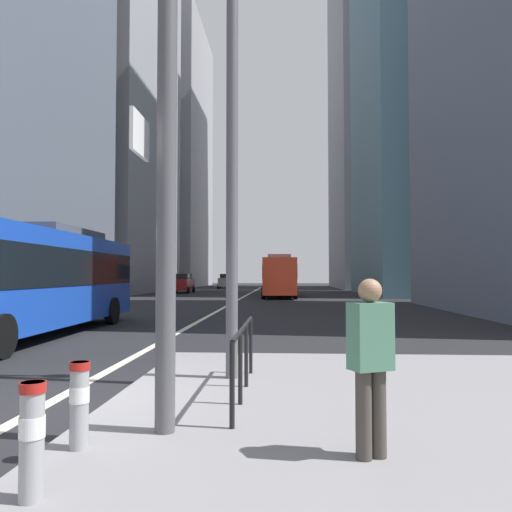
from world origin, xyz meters
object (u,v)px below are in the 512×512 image
object	(u,v)px
street_lamp_post	(232,72)
pedestrian_walking	(370,358)
car_oncoming_mid	(226,281)
bollard_left	(32,434)
car_receding_far	(279,282)
city_bus_blue_oncoming	(32,275)
bollard_right	(79,400)
car_receding_near	(272,283)
city_bus_red_receding	(279,275)
car_oncoming_far	(182,283)

from	to	relation	value
street_lamp_post	pedestrian_walking	distance (m)	5.72
car_oncoming_mid	bollard_left	size ratio (longest dim) A/B	4.71
car_receding_far	pedestrian_walking	world-z (taller)	car_receding_far
city_bus_blue_oncoming	street_lamp_post	world-z (taller)	street_lamp_post
city_bus_blue_oncoming	bollard_right	world-z (taller)	city_bus_blue_oncoming
car_oncoming_mid	car_receding_near	xyz separation A→B (m)	(6.35, -11.87, 0.00)
city_bus_red_receding	car_receding_near	bearing A→B (deg)	93.95
car_oncoming_mid	car_oncoming_far	size ratio (longest dim) A/B	0.98
car_receding_far	city_bus_red_receding	bearing A→B (deg)	-89.62
city_bus_red_receding	street_lamp_post	bearing A→B (deg)	-90.70
car_oncoming_far	bollard_right	world-z (taller)	car_oncoming_far
street_lamp_post	pedestrian_walking	world-z (taller)	street_lamp_post
car_oncoming_far	pedestrian_walking	bearing A→B (deg)	-76.04
city_bus_blue_oncoming	bollard_left	size ratio (longest dim) A/B	13.46
car_receding_near	street_lamp_post	bearing A→B (deg)	-89.38
bollard_right	city_bus_red_receding	bearing A→B (deg)	87.54
car_oncoming_far	street_lamp_post	distance (m)	42.52
bollard_left	city_bus_blue_oncoming	bearing A→B (deg)	117.80
city_bus_blue_oncoming	car_oncoming_mid	xyz separation A→B (m)	(-0.19, 51.05, -0.85)
city_bus_blue_oncoming	street_lamp_post	distance (m)	9.69
car_receding_near	car_receding_far	size ratio (longest dim) A/B	0.97
city_bus_red_receding	car_receding_far	xyz separation A→B (m)	(-0.11, 15.98, -0.84)
pedestrian_walking	car_receding_near	bearing A→B (deg)	92.54
city_bus_red_receding	bollard_right	bearing A→B (deg)	-92.46
car_oncoming_mid	car_receding_far	xyz separation A→B (m)	(7.13, -8.80, 0.00)
bollard_left	pedestrian_walking	bearing A→B (deg)	20.64
city_bus_red_receding	car_receding_far	world-z (taller)	city_bus_red_receding
car_receding_far	bollard_left	size ratio (longest dim) A/B	5.05
city_bus_red_receding	bollard_left	size ratio (longest dim) A/B	11.93
car_oncoming_mid	city_bus_red_receding	bearing A→B (deg)	-73.71
city_bus_red_receding	car_receding_near	world-z (taller)	city_bus_red_receding
city_bus_blue_oncoming	bollard_right	distance (m)	11.08
city_bus_red_receding	bollard_right	world-z (taller)	city_bus_red_receding
car_receding_far	car_oncoming_far	world-z (taller)	same
bollard_left	pedestrian_walking	size ratio (longest dim) A/B	0.53
car_oncoming_mid	car_receding_near	distance (m)	13.46
car_oncoming_far	street_lamp_post	world-z (taller)	street_lamp_post
car_receding_near	bollard_right	distance (m)	48.72
city_bus_red_receding	city_bus_blue_oncoming	bearing A→B (deg)	-105.02
city_bus_red_receding	car_oncoming_far	world-z (taller)	city_bus_red_receding
street_lamp_post	car_oncoming_far	bearing A→B (deg)	102.90
bollard_left	bollard_right	xyz separation A→B (m)	(-0.10, 1.11, -0.02)
car_oncoming_mid	car_receding_far	bearing A→B (deg)	-50.96
bollard_right	city_bus_blue_oncoming	bearing A→B (deg)	120.01
city_bus_red_receding	pedestrian_walking	xyz separation A→B (m)	(1.28, -35.90, -0.76)
bollard_right	pedestrian_walking	xyz separation A→B (m)	(2.82, -0.09, 0.45)
city_bus_red_receding	car_oncoming_far	size ratio (longest dim) A/B	2.47
car_receding_far	car_receding_near	bearing A→B (deg)	-104.33
street_lamp_post	bollard_left	distance (m)	6.55
city_bus_blue_oncoming	city_bus_red_receding	distance (m)	27.20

